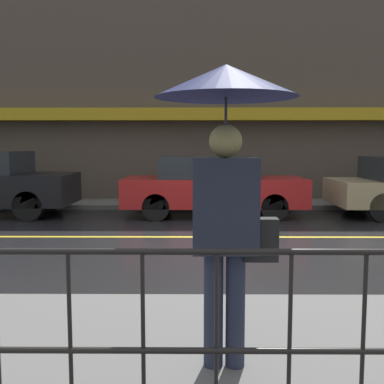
# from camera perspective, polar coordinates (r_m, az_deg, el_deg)

# --- Properties ---
(ground_plane) EXTENTS (80.00, 80.00, 0.00)m
(ground_plane) POSITION_cam_1_polar(r_m,az_deg,el_deg) (8.40, 2.58, -5.75)
(ground_plane) COLOR black
(sidewalk_near) EXTENTS (28.00, 2.53, 0.12)m
(sidewalk_near) POSITION_cam_1_polar(r_m,az_deg,el_deg) (3.75, 5.53, -19.87)
(sidewalk_near) COLOR #60605E
(sidewalk_near) RESTS_ON ground_plane
(sidewalk_far) EXTENTS (28.00, 1.60, 0.12)m
(sidewalk_far) POSITION_cam_1_polar(r_m,az_deg,el_deg) (12.72, 1.84, -1.51)
(sidewalk_far) COLOR #60605E
(sidewalk_far) RESTS_ON ground_plane
(lane_marking) EXTENTS (25.20, 0.12, 0.01)m
(lane_marking) POSITION_cam_1_polar(r_m,az_deg,el_deg) (8.40, 2.58, -5.72)
(lane_marking) COLOR gold
(lane_marking) RESTS_ON ground_plane
(building_storefront) EXTENTS (28.00, 0.85, 6.53)m
(building_storefront) POSITION_cam_1_polar(r_m,az_deg,el_deg) (13.63, 1.79, 12.33)
(building_storefront) COLOR #4C4238
(building_storefront) RESTS_ON ground_plane
(railing_foreground) EXTENTS (12.00, 0.04, 1.02)m
(railing_foreground) POSITION_cam_1_polar(r_m,az_deg,el_deg) (2.55, 7.79, -15.38)
(railing_foreground) COLOR black
(railing_foreground) RESTS_ON sidewalk_near
(pedestrian) EXTENTS (0.98, 0.98, 2.11)m
(pedestrian) POSITION_cam_1_polar(r_m,az_deg,el_deg) (3.09, 4.41, 6.80)
(pedestrian) COLOR #23283D
(pedestrian) RESTS_ON sidewalk_near
(car_red) EXTENTS (4.32, 1.72, 1.44)m
(car_red) POSITION_cam_1_polar(r_m,az_deg,el_deg) (10.86, 2.53, 0.81)
(car_red) COLOR maroon
(car_red) RESTS_ON ground_plane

